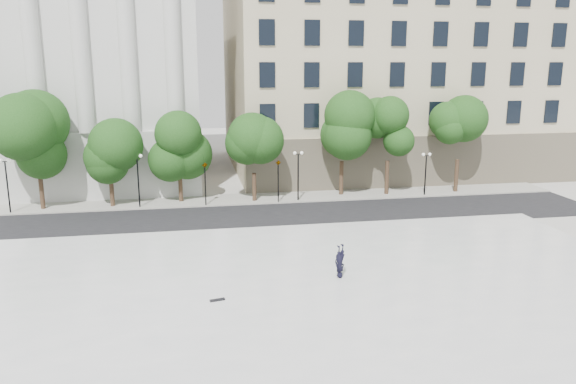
# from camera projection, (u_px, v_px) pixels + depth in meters

# --- Properties ---
(ground) EXTENTS (160.00, 160.00, 0.00)m
(ground) POSITION_uv_depth(u_px,v_px,m) (262.00, 323.00, 25.97)
(ground) COLOR beige
(ground) RESTS_ON ground
(plaza) EXTENTS (44.00, 22.00, 0.45)m
(plaza) POSITION_uv_depth(u_px,v_px,m) (254.00, 293.00, 28.80)
(plaza) COLOR white
(plaza) RESTS_ON ground
(street) EXTENTS (60.00, 8.00, 0.02)m
(street) POSITION_uv_depth(u_px,v_px,m) (231.00, 219.00, 43.23)
(street) COLOR black
(street) RESTS_ON ground
(far_sidewalk) EXTENTS (60.00, 4.00, 0.12)m
(far_sidewalk) POSITION_uv_depth(u_px,v_px,m) (226.00, 200.00, 48.97)
(far_sidewalk) COLOR #A6A39A
(far_sidewalk) RESTS_ON ground
(building_west) EXTENTS (31.50, 27.65, 25.60)m
(building_west) POSITION_uv_depth(u_px,v_px,m) (46.00, 51.00, 57.15)
(building_west) COLOR beige
(building_west) RESTS_ON ground
(building_east) EXTENTS (36.00, 26.15, 23.00)m
(building_east) POSITION_uv_depth(u_px,v_px,m) (389.00, 68.00, 64.22)
(building_east) COLOR #C5B996
(building_east) RESTS_ON ground
(traffic_light_west) EXTENTS (0.88, 1.79, 4.21)m
(traffic_light_west) POSITION_uv_depth(u_px,v_px,m) (205.00, 163.00, 46.22)
(traffic_light_west) COLOR black
(traffic_light_west) RESTS_ON ground
(traffic_light_east) EXTENTS (0.97, 1.80, 4.21)m
(traffic_light_east) POSITION_uv_depth(u_px,v_px,m) (278.00, 160.00, 47.27)
(traffic_light_east) COLOR black
(traffic_light_east) RESTS_ON ground
(person_lying) EXTENTS (1.55, 1.92, 0.50)m
(person_lying) POSITION_uv_depth(u_px,v_px,m) (340.00, 273.00, 30.18)
(person_lying) COLOR black
(person_lying) RESTS_ON plaza
(skateboard) EXTENTS (0.76, 0.33, 0.08)m
(skateboard) POSITION_uv_depth(u_px,v_px,m) (217.00, 300.00, 27.29)
(skateboard) COLOR black
(skateboard) RESTS_ON plaza
(street_trees) EXTENTS (40.22, 5.08, 7.97)m
(street_trees) POSITION_uv_depth(u_px,v_px,m) (229.00, 142.00, 47.51)
(street_trees) COLOR #382619
(street_trees) RESTS_ON ground
(lamp_posts) EXTENTS (35.89, 0.28, 4.52)m
(lamp_posts) POSITION_uv_depth(u_px,v_px,m) (221.00, 170.00, 46.89)
(lamp_posts) COLOR black
(lamp_posts) RESTS_ON ground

